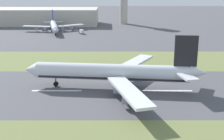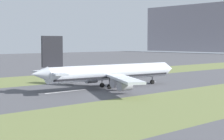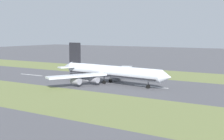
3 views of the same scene
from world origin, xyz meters
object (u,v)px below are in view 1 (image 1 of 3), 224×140
at_px(airplane_main_jet, 117,73).
at_px(apron_car, 45,29).
at_px(airplane_parked_apron, 54,26).
at_px(service_truck, 81,31).
at_px(terminal_building, 41,16).

xyz_separation_m(airplane_main_jet, apron_car, (139.63, 55.49, -5.02)).
distance_m(airplane_parked_apron, service_truck, 24.21).
relative_size(airplane_parked_apron, apron_car, 11.33).
bearing_deg(airplane_parked_apron, terminal_building, 23.95).
xyz_separation_m(service_truck, apron_car, (15.08, 30.74, -0.66)).
bearing_deg(airplane_main_jet, apron_car, 21.67).
bearing_deg(service_truck, terminal_building, 38.13).
height_order(airplane_parked_apron, service_truck, airplane_parked_apron).
bearing_deg(apron_car, airplane_parked_apron, -123.96).
bearing_deg(apron_car, terminal_building, 15.91).
distance_m(terminal_building, service_truck, 67.46).
bearing_deg(terminal_building, apron_car, -164.09).
xyz_separation_m(airplane_main_jet, terminal_building, (177.43, 66.27, 1.18)).
height_order(airplane_main_jet, service_truck, airplane_main_jet).
xyz_separation_m(airplane_main_jet, service_truck, (124.55, 24.75, -4.36)).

